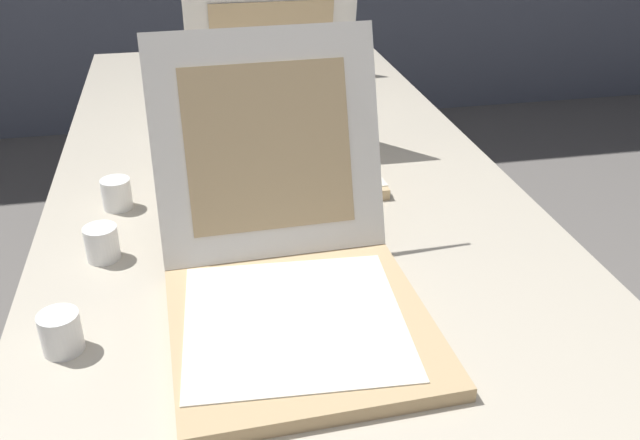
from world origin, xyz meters
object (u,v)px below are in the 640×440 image
pizza_box_back (275,65)px  cup_white_mid (117,194)px  table (292,223)px  cup_white_near_left (61,332)px  pizza_box_middle (281,141)px  cup_white_far (178,124)px  cup_white_near_center (102,243)px  pizza_box_front (293,282)px

pizza_box_back → cup_white_mid: (-0.41, -0.73, -0.03)m
table → cup_white_near_left: bearing=-135.3°
pizza_box_middle → table: bearing=-93.1°
pizza_box_middle → pizza_box_back: bearing=83.4°
cup_white_far → cup_white_near_center: same height
pizza_box_back → cup_white_near_center: 1.01m
table → pizza_box_front: pizza_box_front is taller
pizza_box_back → cup_white_near_center: size_ratio=6.64×
pizza_box_front → cup_white_near_left: size_ratio=8.48×
table → cup_white_far: (-0.21, 0.41, 0.07)m
pizza_box_middle → pizza_box_back: size_ratio=0.97×
cup_white_near_left → cup_white_far: size_ratio=1.00×
pizza_box_middle → cup_white_near_left: 0.69m
cup_white_far → cup_white_mid: bearing=-108.6°
cup_white_near_left → cup_white_far: (0.17, 0.79, 0.00)m
cup_white_far → cup_white_near_center: size_ratio=1.00×
pizza_box_back → cup_white_far: size_ratio=6.64×
cup_white_mid → cup_white_far: 0.38m
pizza_box_front → pizza_box_middle: pizza_box_middle is taller
pizza_box_middle → cup_white_mid: bearing=-157.2°
cup_white_far → pizza_box_back: bearing=51.9°
table → pizza_box_front: (-0.05, -0.35, 0.10)m
pizza_box_back → pizza_box_front: bearing=-100.5°
cup_white_mid → cup_white_near_center: same height
cup_white_far → cup_white_near_center: 0.57m
pizza_box_back → table: bearing=-99.5°
table → pizza_box_back: size_ratio=6.24×
pizza_box_middle → cup_white_far: 0.31m
cup_white_mid → cup_white_near_left: bearing=-96.7°
table → cup_white_mid: 0.34m
pizza_box_middle → cup_white_near_center: bearing=-136.9°
pizza_box_middle → cup_white_mid: 0.37m
table → pizza_box_front: bearing=-98.7°
pizza_box_front → pizza_box_back: (0.13, 1.13, 0.00)m
cup_white_mid → cup_white_far: (0.12, 0.36, 0.00)m
pizza_box_back → cup_white_far: 0.47m
table → pizza_box_middle: pizza_box_middle is taller
pizza_box_back → cup_white_near_center: (-0.42, -0.92, -0.03)m
pizza_box_front → pizza_box_middle: 0.55m
pizza_box_front → cup_white_near_center: 0.36m
table → pizza_box_middle: 0.22m
pizza_box_back → cup_white_near_center: pizza_box_back is taller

